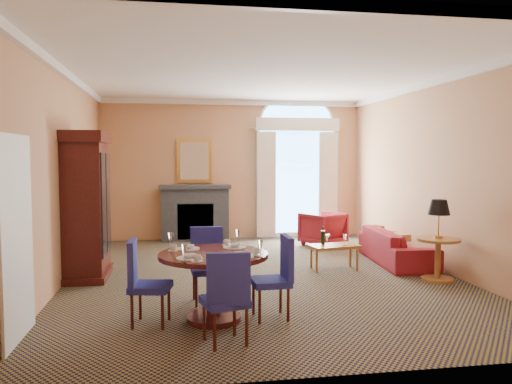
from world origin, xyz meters
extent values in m
plane|color=#111336|center=(0.00, 0.00, 0.00)|extent=(7.50, 7.50, 0.00)
cube|color=tan|center=(0.00, 3.75, 1.60)|extent=(6.00, 0.04, 3.20)
cube|color=tan|center=(-3.00, 0.00, 1.60)|extent=(0.04, 7.50, 3.20)
cube|color=tan|center=(3.00, 0.00, 1.60)|extent=(0.04, 7.50, 3.20)
cube|color=white|center=(0.00, 0.00, 3.20)|extent=(6.00, 7.50, 0.04)
cube|color=white|center=(0.00, 0.00, 3.14)|extent=(6.00, 7.50, 0.12)
cube|color=white|center=(-2.96, -2.40, 1.03)|extent=(0.08, 0.90, 2.06)
cube|color=#373B41|center=(-0.90, 3.55, 0.60)|extent=(1.50, 0.40, 1.20)
cube|color=#373B41|center=(-0.90, 3.52, 1.24)|extent=(1.60, 0.46, 0.08)
cube|color=gold|center=(-0.90, 3.72, 1.80)|extent=(0.80, 0.04, 1.00)
cube|color=silver|center=(-0.90, 3.70, 1.80)|extent=(0.64, 0.02, 0.84)
cube|color=white|center=(1.50, 3.73, 1.25)|extent=(1.90, 0.04, 2.50)
cube|color=#98D0FF|center=(1.50, 3.72, 1.25)|extent=(1.70, 0.02, 2.30)
cylinder|color=white|center=(1.50, 3.73, 2.50)|extent=(1.90, 0.04, 1.90)
cube|color=beige|center=(0.75, 3.61, 1.25)|extent=(0.45, 0.06, 2.45)
cube|color=beige|center=(2.25, 3.61, 1.25)|extent=(0.45, 0.06, 2.45)
cube|color=beige|center=(1.50, 3.61, 2.65)|extent=(2.00, 0.08, 0.30)
cube|color=#360E0C|center=(-2.72, 0.30, 1.05)|extent=(0.58, 1.05, 2.11)
cube|color=#360E0C|center=(-2.72, 0.30, 2.19)|extent=(0.65, 1.16, 0.17)
cube|color=#360E0C|center=(-2.72, 0.30, 0.05)|extent=(0.65, 1.16, 0.11)
cylinder|color=#360E0C|center=(-0.93, -2.12, 0.77)|extent=(1.26, 1.26, 0.05)
cylinder|color=#360E0C|center=(-0.93, -2.12, 0.37)|extent=(0.17, 0.17, 0.74)
cylinder|color=#360E0C|center=(-0.93, -2.12, 0.03)|extent=(0.63, 0.63, 0.06)
cylinder|color=silver|center=(-0.64, -1.84, 0.80)|extent=(0.28, 0.28, 0.01)
imported|color=silver|center=(-0.64, -1.84, 0.82)|extent=(0.15, 0.15, 0.04)
imported|color=silver|center=(-0.72, -1.66, 0.83)|extent=(0.09, 0.09, 0.07)
cylinder|color=silver|center=(-1.21, -1.84, 0.80)|extent=(0.28, 0.28, 0.01)
imported|color=silver|center=(-1.21, -1.84, 0.82)|extent=(0.15, 0.15, 0.04)
imported|color=silver|center=(-1.38, -1.91, 0.83)|extent=(0.09, 0.09, 0.07)
cylinder|color=silver|center=(-1.21, -2.40, 0.80)|extent=(0.28, 0.28, 0.01)
imported|color=silver|center=(-1.21, -2.40, 0.82)|extent=(0.15, 0.15, 0.04)
imported|color=silver|center=(-1.13, -2.57, 0.83)|extent=(0.09, 0.09, 0.07)
cylinder|color=silver|center=(-0.64, -2.40, 0.80)|extent=(0.28, 0.28, 0.01)
imported|color=silver|center=(-0.64, -2.40, 0.82)|extent=(0.15, 0.15, 0.04)
imported|color=silver|center=(-0.47, -2.32, 0.83)|extent=(0.09, 0.09, 0.07)
cube|color=navy|center=(-0.94, -1.38, 0.43)|extent=(0.45, 0.45, 0.07)
cube|color=navy|center=(-0.94, -1.19, 0.71)|extent=(0.43, 0.07, 0.51)
cylinder|color=#360E0C|center=(-0.78, -1.21, 0.20)|extent=(0.03, 0.03, 0.39)
cylinder|color=#360E0C|center=(-1.12, -1.22, 0.20)|extent=(0.03, 0.03, 0.39)
cylinder|color=#360E0C|center=(-0.76, -1.54, 0.20)|extent=(0.03, 0.03, 0.39)
cylinder|color=#360E0C|center=(-1.10, -1.56, 0.20)|extent=(0.03, 0.03, 0.39)
cube|color=navy|center=(-0.87, -2.84, 0.43)|extent=(0.52, 0.52, 0.07)
cube|color=navy|center=(-0.85, -3.03, 0.71)|extent=(0.43, 0.10, 0.51)
cylinder|color=#360E0C|center=(-0.99, -3.04, 0.20)|extent=(0.03, 0.03, 0.39)
cylinder|color=#360E0C|center=(-0.66, -2.96, 0.20)|extent=(0.03, 0.03, 0.39)
cylinder|color=#360E0C|center=(-1.07, -2.71, 0.20)|extent=(0.03, 0.03, 0.39)
cylinder|color=#360E0C|center=(-0.75, -2.63, 0.20)|extent=(0.03, 0.03, 0.39)
cube|color=navy|center=(-0.26, -2.13, 0.43)|extent=(0.45, 0.45, 0.07)
cube|color=navy|center=(-0.06, -2.13, 0.71)|extent=(0.07, 0.43, 0.51)
cylinder|color=#360E0C|center=(-0.08, -2.29, 0.20)|extent=(0.03, 0.03, 0.39)
cylinder|color=#360E0C|center=(-0.10, -1.95, 0.20)|extent=(0.03, 0.03, 0.39)
cylinder|color=#360E0C|center=(-0.42, -2.31, 0.20)|extent=(0.03, 0.03, 0.39)
cylinder|color=#360E0C|center=(-0.44, -1.97, 0.20)|extent=(0.03, 0.03, 0.39)
cube|color=navy|center=(-1.63, -2.14, 0.43)|extent=(0.51, 0.51, 0.07)
cube|color=navy|center=(-1.83, -2.14, 0.71)|extent=(0.08, 0.43, 0.51)
cylinder|color=#360E0C|center=(-1.77, -1.94, 0.20)|extent=(0.03, 0.03, 0.39)
cylinder|color=#360E0C|center=(-1.83, -2.27, 0.20)|extent=(0.03, 0.03, 0.39)
cylinder|color=#360E0C|center=(-1.44, -2.00, 0.20)|extent=(0.03, 0.03, 0.39)
cylinder|color=#360E0C|center=(-1.50, -2.33, 0.20)|extent=(0.03, 0.03, 0.39)
imported|color=maroon|center=(2.55, 0.52, 0.30)|extent=(0.96, 2.10, 0.59)
imported|color=maroon|center=(1.75, 2.40, 0.36)|extent=(1.06, 1.07, 0.72)
cube|color=#A36730|center=(1.28, 0.19, 0.39)|extent=(0.89, 0.60, 0.05)
cylinder|color=#A36730|center=(0.93, 0.03, 0.18)|extent=(0.04, 0.04, 0.37)
cylinder|color=#A36730|center=(1.63, 0.03, 0.18)|extent=(0.04, 0.04, 0.37)
cylinder|color=#A36730|center=(0.93, 0.36, 0.18)|extent=(0.04, 0.04, 0.37)
cylinder|color=#A36730|center=(1.63, 0.36, 0.18)|extent=(0.04, 0.04, 0.37)
cylinder|color=#A36730|center=(2.60, -0.80, 0.64)|extent=(0.66, 0.66, 0.04)
cylinder|color=#A36730|center=(2.60, -0.80, 0.31)|extent=(0.09, 0.09, 0.61)
cylinder|color=#A36730|center=(2.60, -0.80, 0.02)|extent=(0.48, 0.48, 0.04)
camera|label=1|loc=(-1.36, -7.76, 1.89)|focal=35.00mm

